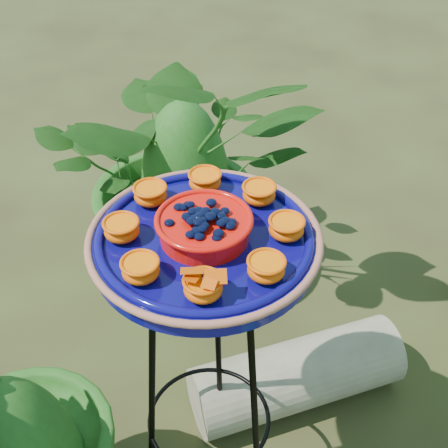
{
  "coord_description": "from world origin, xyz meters",
  "views": [
    {
      "loc": [
        0.18,
        -0.9,
        1.54
      ],
      "look_at": [
        -0.11,
        -0.11,
        0.85
      ],
      "focal_mm": 50.0,
      "sensor_mm": 36.0,
      "label": 1
    }
  ],
  "objects": [
    {
      "name": "feeder_dish",
      "position": [
        -0.14,
        -0.13,
        0.83
      ],
      "size": [
        0.47,
        0.47,
        0.09
      ],
      "rotation": [
        0.0,
        0.0,
        0.18
      ],
      "color": "#09075D",
      "rests_on": "tripod_stand"
    },
    {
      "name": "tripod_stand",
      "position": [
        -0.14,
        -0.13,
        0.48
      ],
      "size": [
        0.33,
        0.33,
        0.79
      ],
      "rotation": [
        0.0,
        0.0,
        0.18
      ],
      "color": "black",
      "rests_on": "ground"
    },
    {
      "name": "driftwood_log",
      "position": [
        0.01,
        0.19,
        0.1
      ],
      "size": [
        0.58,
        0.53,
        0.2
      ],
      "primitive_type": "cylinder",
      "rotation": [
        0.0,
        1.57,
        0.68
      ],
      "color": "tan",
      "rests_on": "ground"
    },
    {
      "name": "shrub_front_left",
      "position": [
        -0.45,
        -0.41,
        0.43
      ],
      "size": [
        0.44,
        0.52,
        0.85
      ],
      "primitive_type": "imported",
      "rotation": [
        0.0,
        0.0,
        4.87
      ],
      "color": "#214C14",
      "rests_on": "ground"
    },
    {
      "name": "shrub_back_left",
      "position": [
        -0.48,
        0.57,
        0.44
      ],
      "size": [
        0.98,
        0.92,
        0.88
      ],
      "primitive_type": "imported",
      "rotation": [
        0.0,
        0.0,
        0.35
      ],
      "color": "#214C14",
      "rests_on": "ground"
    }
  ]
}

